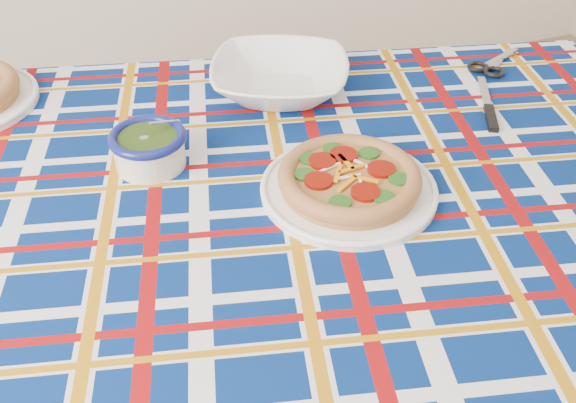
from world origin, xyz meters
name	(u,v)px	position (x,y,z in m)	size (l,w,h in m)	color
dining_table	(245,231)	(-0.27, 0.33, 0.67)	(1.78, 1.34, 0.75)	brown
tablecloth	(244,220)	(-0.27, 0.33, 0.70)	(1.62, 1.03, 0.11)	navy
main_focaccia_plate	(349,178)	(-0.10, 0.28, 0.78)	(0.30, 0.30, 0.06)	#A26E39
pesto_bowl	(149,146)	(-0.39, 0.47, 0.79)	(0.13, 0.13, 0.08)	#1D300D
serving_bowl	(280,78)	(-0.10, 0.64, 0.79)	(0.28, 0.28, 0.07)	white
table_knife	(485,93)	(0.29, 0.48, 0.76)	(0.23, 0.02, 0.01)	silver
kitchen_scissors	(501,58)	(0.41, 0.60, 0.76)	(0.18, 0.09, 0.02)	silver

